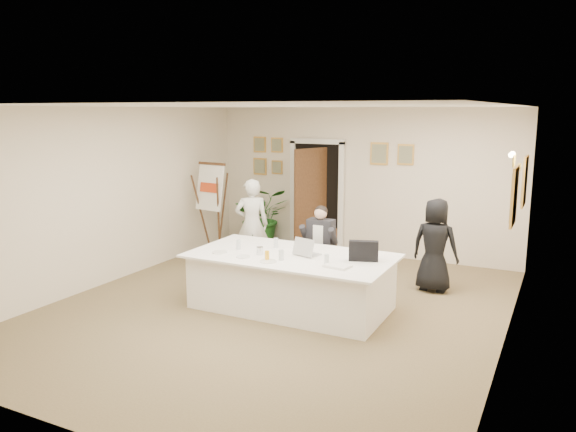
# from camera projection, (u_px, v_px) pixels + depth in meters

# --- Properties ---
(floor) EXTENTS (7.00, 7.00, 0.00)m
(floor) POSITION_uv_depth(u_px,v_px,m) (276.00, 309.00, 7.89)
(floor) COLOR brown
(floor) RESTS_ON ground
(ceiling) EXTENTS (6.00, 7.00, 0.02)m
(ceiling) POSITION_uv_depth(u_px,v_px,m) (275.00, 106.00, 7.37)
(ceiling) COLOR white
(ceiling) RESTS_ON wall_back
(wall_back) EXTENTS (6.00, 0.10, 2.80)m
(wall_back) POSITION_uv_depth(u_px,v_px,m) (361.00, 182.00, 10.70)
(wall_back) COLOR white
(wall_back) RESTS_ON floor
(wall_front) EXTENTS (6.00, 0.10, 2.80)m
(wall_front) POSITION_uv_depth(u_px,v_px,m) (74.00, 279.00, 4.55)
(wall_front) COLOR white
(wall_front) RESTS_ON floor
(wall_left) EXTENTS (0.10, 7.00, 2.80)m
(wall_left) POSITION_uv_depth(u_px,v_px,m) (109.00, 196.00, 8.95)
(wall_left) COLOR white
(wall_left) RESTS_ON floor
(wall_right) EXTENTS (0.10, 7.00, 2.80)m
(wall_right) POSITION_uv_depth(u_px,v_px,m) (511.00, 232.00, 6.31)
(wall_right) COLOR white
(wall_right) RESTS_ON floor
(doorway) EXTENTS (1.14, 0.86, 2.20)m
(doorway) POSITION_uv_depth(u_px,v_px,m) (315.00, 198.00, 11.00)
(doorway) COLOR black
(doorway) RESTS_ON floor
(pictures_back_wall) EXTENTS (3.40, 0.06, 0.80)m
(pictures_back_wall) POSITION_uv_depth(u_px,v_px,m) (322.00, 157.00, 10.94)
(pictures_back_wall) COLOR gold
(pictures_back_wall) RESTS_ON wall_back
(pictures_right_wall) EXTENTS (0.06, 2.20, 0.80)m
(pictures_right_wall) POSITION_uv_depth(u_px,v_px,m) (519.00, 188.00, 7.31)
(pictures_right_wall) COLOR gold
(pictures_right_wall) RESTS_ON wall_right
(wall_sconce) EXTENTS (0.20, 0.30, 0.24)m
(wall_sconce) POSITION_uv_depth(u_px,v_px,m) (516.00, 161.00, 7.27)
(wall_sconce) COLOR gold
(wall_sconce) RESTS_ON wall_right
(conference_table) EXTENTS (2.82, 1.50, 0.78)m
(conference_table) POSITION_uv_depth(u_px,v_px,m) (291.00, 281.00, 7.85)
(conference_table) COLOR white
(conference_table) RESTS_ON floor
(seated_man) EXTENTS (0.69, 0.71, 1.31)m
(seated_man) POSITION_uv_depth(u_px,v_px,m) (320.00, 246.00, 8.75)
(seated_man) COLOR black
(seated_man) RESTS_ON floor
(flip_chart) EXTENTS (0.63, 0.43, 1.75)m
(flip_chart) POSITION_uv_depth(u_px,v_px,m) (214.00, 214.00, 10.67)
(flip_chart) COLOR #341E10
(flip_chart) RESTS_ON floor
(standing_man) EXTENTS (0.69, 0.64, 1.59)m
(standing_man) POSITION_uv_depth(u_px,v_px,m) (252.00, 224.00, 9.72)
(standing_man) COLOR white
(standing_man) RESTS_ON floor
(standing_woman) EXTENTS (0.74, 0.52, 1.44)m
(standing_woman) POSITION_uv_depth(u_px,v_px,m) (435.00, 245.00, 8.55)
(standing_woman) COLOR black
(standing_woman) RESTS_ON floor
(potted_palm) EXTENTS (1.42, 1.37, 1.21)m
(potted_palm) POSITION_uv_depth(u_px,v_px,m) (262.00, 217.00, 11.47)
(potted_palm) COLOR #226321
(potted_palm) RESTS_ON floor
(laptop) EXTENTS (0.41, 0.43, 0.28)m
(laptop) POSITION_uv_depth(u_px,v_px,m) (307.00, 245.00, 7.74)
(laptop) COLOR #B7BABC
(laptop) RESTS_ON conference_table
(laptop_bag) EXTENTS (0.40, 0.22, 0.27)m
(laptop_bag) POSITION_uv_depth(u_px,v_px,m) (364.00, 251.00, 7.43)
(laptop_bag) COLOR black
(laptop_bag) RESTS_ON conference_table
(paper_stack) EXTENTS (0.35, 0.27, 0.03)m
(paper_stack) POSITION_uv_depth(u_px,v_px,m) (337.00, 266.00, 7.15)
(paper_stack) COLOR white
(paper_stack) RESTS_ON conference_table
(plate_left) EXTENTS (0.25, 0.25, 0.01)m
(plate_left) POSITION_uv_depth(u_px,v_px,m) (220.00, 252.00, 7.87)
(plate_left) COLOR white
(plate_left) RESTS_ON conference_table
(plate_mid) EXTENTS (0.21, 0.21, 0.01)m
(plate_mid) POSITION_uv_depth(u_px,v_px,m) (243.00, 257.00, 7.64)
(plate_mid) COLOR white
(plate_mid) RESTS_ON conference_table
(plate_near) EXTENTS (0.28, 0.28, 0.01)m
(plate_near) POSITION_uv_depth(u_px,v_px,m) (268.00, 261.00, 7.40)
(plate_near) COLOR white
(plate_near) RESTS_ON conference_table
(glass_a) EXTENTS (0.08, 0.08, 0.14)m
(glass_a) POSITION_uv_depth(u_px,v_px,m) (239.00, 245.00, 8.06)
(glass_a) COLOR silver
(glass_a) RESTS_ON conference_table
(glass_b) EXTENTS (0.07, 0.07, 0.14)m
(glass_b) POSITION_uv_depth(u_px,v_px,m) (281.00, 255.00, 7.47)
(glass_b) COLOR silver
(glass_b) RESTS_ON conference_table
(glass_c) EXTENTS (0.07, 0.07, 0.14)m
(glass_c) POSITION_uv_depth(u_px,v_px,m) (327.00, 260.00, 7.25)
(glass_c) COLOR silver
(glass_c) RESTS_ON conference_table
(glass_d) EXTENTS (0.07, 0.07, 0.14)m
(glass_d) POSITION_uv_depth(u_px,v_px,m) (276.00, 243.00, 8.16)
(glass_d) COLOR silver
(glass_d) RESTS_ON conference_table
(oj_glass) EXTENTS (0.06, 0.06, 0.13)m
(oj_glass) POSITION_uv_depth(u_px,v_px,m) (267.00, 256.00, 7.47)
(oj_glass) COLOR #FFB115
(oj_glass) RESTS_ON conference_table
(steel_jug) EXTENTS (0.11, 0.11, 0.11)m
(steel_jug) POSITION_uv_depth(u_px,v_px,m) (260.00, 251.00, 7.76)
(steel_jug) COLOR silver
(steel_jug) RESTS_ON conference_table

